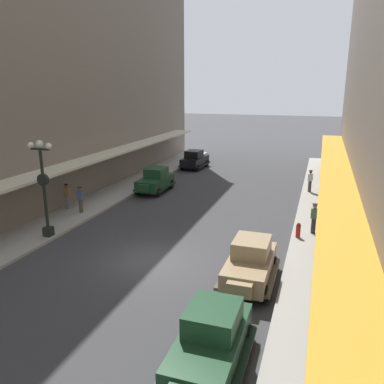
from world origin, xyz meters
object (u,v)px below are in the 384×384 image
at_px(pedestrian_1, 333,293).
at_px(pedestrian_2, 80,199).
at_px(parked_car_2, 211,339).
at_px(pedestrian_0, 67,196).
at_px(parked_car_3, 155,180).
at_px(parked_car_0, 250,261).
at_px(fire_hydrant, 298,230).
at_px(pedestrian_5, 314,218).
at_px(pedestrian_3, 310,181).
at_px(lamp_post_with_clock, 44,185).
at_px(parked_car_1, 195,159).

distance_m(pedestrian_1, pedestrian_2, 16.62).
distance_m(parked_car_2, pedestrian_0, 17.13).
bearing_deg(parked_car_2, parked_car_3, 118.29).
relative_size(parked_car_0, fire_hydrant, 5.20).
bearing_deg(pedestrian_2, pedestrian_5, 3.72).
xyz_separation_m(pedestrian_0, pedestrian_2, (1.27, -0.39, 0.00)).
distance_m(fire_hydrant, pedestrian_3, 9.88).
bearing_deg(pedestrian_1, pedestrian_0, 155.09).
xyz_separation_m(parked_car_2, pedestrian_2, (-11.66, 10.84, 0.07)).
height_order(fire_hydrant, pedestrian_3, pedestrian_3).
xyz_separation_m(pedestrian_0, pedestrian_1, (16.26, -7.55, 0.00)).
bearing_deg(fire_hydrant, pedestrian_1, -77.53).
bearing_deg(pedestrian_5, lamp_post_with_clock, -159.89).
relative_size(parked_car_1, pedestrian_1, 2.59).
bearing_deg(parked_car_0, pedestrian_0, 156.11).
height_order(pedestrian_2, pedestrian_5, same).
bearing_deg(parked_car_1, pedestrian_0, -102.84).
relative_size(lamp_post_with_clock, pedestrian_2, 3.09).
height_order(parked_car_0, fire_hydrant, parked_car_0).
height_order(parked_car_2, pedestrian_2, parked_car_2).
bearing_deg(pedestrian_1, parked_car_3, 132.61).
xyz_separation_m(pedestrian_3, pedestrian_5, (0.53, -8.96, 0.00)).
relative_size(parked_car_1, parked_car_3, 1.01).
bearing_deg(parked_car_3, parked_car_2, -61.71).
bearing_deg(pedestrian_0, parked_car_3, 61.59).
bearing_deg(pedestrian_5, pedestrian_2, -176.28).
bearing_deg(fire_hydrant, pedestrian_5, 50.94).
bearing_deg(pedestrian_3, lamp_post_with_clock, -133.00).
bearing_deg(pedestrian_2, parked_car_1, 81.80).
bearing_deg(parked_car_1, pedestrian_1, -61.51).
relative_size(parked_car_1, pedestrian_5, 2.59).
distance_m(parked_car_3, pedestrian_3, 11.85).
bearing_deg(fire_hydrant, parked_car_1, 124.44).
height_order(lamp_post_with_clock, pedestrian_0, lamp_post_with_clock).
distance_m(pedestrian_2, pedestrian_3, 16.83).
bearing_deg(parked_car_0, parked_car_2, -91.57).
distance_m(lamp_post_with_clock, pedestrian_1, 14.81).
bearing_deg(lamp_post_with_clock, pedestrian_5, 20.11).
distance_m(parked_car_1, pedestrian_5, 19.29).
relative_size(parked_car_2, pedestrian_2, 2.55).
distance_m(parked_car_0, parked_car_1, 23.57).
distance_m(parked_car_0, pedestrian_2, 12.99).
bearing_deg(pedestrian_5, pedestrian_3, 93.37).
distance_m(parked_car_0, fire_hydrant, 5.66).
relative_size(parked_car_3, pedestrian_3, 2.55).
bearing_deg(pedestrian_0, pedestrian_3, 32.53).
xyz_separation_m(fire_hydrant, pedestrian_3, (0.21, 9.87, 0.45)).
height_order(parked_car_2, pedestrian_0, parked_car_2).
bearing_deg(fire_hydrant, pedestrian_0, 178.53).
distance_m(pedestrian_0, pedestrian_3, 17.66).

